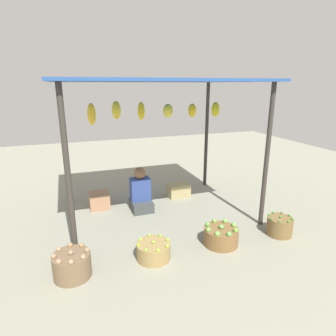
# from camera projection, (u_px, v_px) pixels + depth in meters

# --- Properties ---
(ground_plane) EXTENTS (14.00, 14.00, 0.00)m
(ground_plane) POSITION_uv_depth(u_px,v_px,m) (158.00, 212.00, 5.02)
(ground_plane) COLOR gray
(market_stall_structure) EXTENTS (3.13, 2.27, 2.23)m
(market_stall_structure) POSITION_uv_depth(u_px,v_px,m) (156.00, 92.00, 4.44)
(market_stall_structure) COLOR #38332D
(market_stall_structure) RESTS_ON ground
(vendor_person) EXTENTS (0.36, 0.44, 0.78)m
(vendor_person) POSITION_uv_depth(u_px,v_px,m) (141.00, 194.00, 5.04)
(vendor_person) COLOR #3D4142
(vendor_person) RESTS_ON ground
(basket_potatoes) EXTENTS (0.43, 0.43, 0.34)m
(basket_potatoes) POSITION_uv_depth(u_px,v_px,m) (72.00, 265.00, 3.30)
(basket_potatoes) COLOR brown
(basket_potatoes) RESTS_ON ground
(basket_limes) EXTENTS (0.44, 0.44, 0.25)m
(basket_limes) POSITION_uv_depth(u_px,v_px,m) (153.00, 251.00, 3.65)
(basket_limes) COLOR #987D49
(basket_limes) RESTS_ON ground
(basket_green_apples) EXTENTS (0.48, 0.48, 0.30)m
(basket_green_apples) POSITION_uv_depth(u_px,v_px,m) (221.00, 236.00, 3.98)
(basket_green_apples) COLOR brown
(basket_green_apples) RESTS_ON ground
(basket_green_chilies) EXTENTS (0.37, 0.37, 0.30)m
(basket_green_chilies) POSITION_uv_depth(u_px,v_px,m) (279.00, 226.00, 4.23)
(basket_green_chilies) COLOR brown
(basket_green_chilies) RESTS_ON ground
(wooden_crate_near_vendor) EXTENTS (0.34, 0.36, 0.28)m
(wooden_crate_near_vendor) POSITION_uv_depth(u_px,v_px,m) (99.00, 200.00, 5.15)
(wooden_crate_near_vendor) COLOR #A87A57
(wooden_crate_near_vendor) RESTS_ON ground
(wooden_crate_stacked_rear) EXTENTS (0.41, 0.29, 0.26)m
(wooden_crate_stacked_rear) POSITION_uv_depth(u_px,v_px,m) (178.00, 190.00, 5.67)
(wooden_crate_stacked_rear) COLOR tan
(wooden_crate_stacked_rear) RESTS_ON ground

